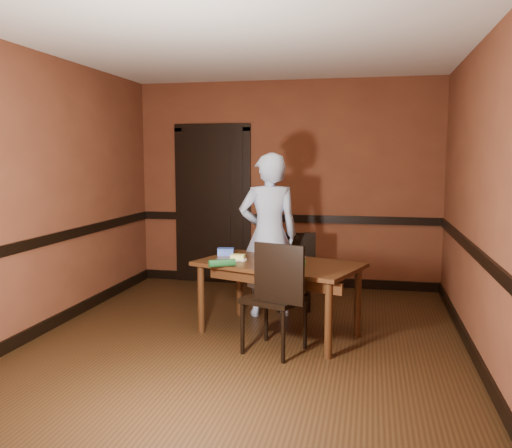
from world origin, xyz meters
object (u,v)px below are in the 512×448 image
at_px(person, 269,235).
at_px(food_tub, 226,252).
at_px(cheese_saucer, 238,258).
at_px(chair_near, 274,296).
at_px(sauce_jar, 302,261).
at_px(sandwich_plate, 282,261).
at_px(chair_far, 294,272).
at_px(dining_table, 279,298).

xyz_separation_m(person, food_tub, (-0.38, -0.35, -0.13)).
bearing_deg(person, cheese_saucer, 52.08).
height_order(chair_near, food_tub, chair_near).
bearing_deg(sauce_jar, sandwich_plate, 157.47).
height_order(person, food_tub, person).
bearing_deg(chair_far, chair_near, -98.69).
distance_m(dining_table, food_tub, 0.76).
xyz_separation_m(sandwich_plate, sauce_jar, (0.20, -0.08, 0.03)).
distance_m(dining_table, sandwich_plate, 0.38).
bearing_deg(chair_near, chair_far, -68.90).
distance_m(sandwich_plate, sauce_jar, 0.22).
height_order(person, sandwich_plate, person).
distance_m(chair_near, person, 1.19).
relative_size(person, sandwich_plate, 6.27).
xyz_separation_m(dining_table, sandwich_plate, (0.04, -0.04, 0.37)).
xyz_separation_m(dining_table, chair_near, (0.04, -0.47, 0.14)).
bearing_deg(sandwich_plate, person, 110.91).
xyz_separation_m(dining_table, chair_far, (0.01, 0.93, 0.07)).
distance_m(chair_near, cheese_saucer, 0.72).
distance_m(sandwich_plate, food_tub, 0.71).
distance_m(dining_table, chair_far, 0.93).
xyz_separation_m(chair_near, person, (-0.26, 1.10, 0.38)).
xyz_separation_m(chair_near, cheese_saucer, (-0.45, 0.50, 0.23)).
height_order(sauce_jar, food_tub, sauce_jar).
bearing_deg(chair_far, food_tub, -142.65).
bearing_deg(food_tub, sauce_jar, -35.39).
height_order(dining_table, sauce_jar, sauce_jar).
relative_size(chair_far, person, 0.48).
bearing_deg(sauce_jar, cheese_saucer, 166.86).
bearing_deg(dining_table, chair_near, -65.56).
bearing_deg(sandwich_plate, cheese_saucer, 171.35).
height_order(chair_far, chair_near, chair_near).
relative_size(chair_near, sandwich_plate, 3.56).
xyz_separation_m(person, cheese_saucer, (-0.19, -0.59, -0.15)).
bearing_deg(food_tub, sandwich_plate, -36.19).
height_order(chair_near, person, person).
bearing_deg(cheese_saucer, sandwich_plate, -8.65).
bearing_deg(cheese_saucer, food_tub, 128.06).
distance_m(chair_far, chair_near, 1.41).
xyz_separation_m(sauce_jar, cheese_saucer, (-0.65, 0.15, -0.02)).
relative_size(dining_table, chair_far, 1.79).
bearing_deg(chair_far, sandwich_plate, -98.43).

